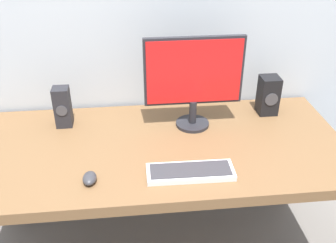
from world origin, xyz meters
TOP-DOWN VIEW (x-y plane):
  - desk at (0.00, 0.00)m, footprint 1.78×0.80m
  - monitor at (0.20, 0.17)m, footprint 0.47×0.17m
  - keyboard_primary at (0.13, -0.24)m, footprint 0.36×0.13m
  - mouse at (-0.28, -0.24)m, footprint 0.06×0.09m
  - speaker_right at (0.61, 0.25)m, footprint 0.10×0.10m
  - speaker_left at (-0.44, 0.23)m, footprint 0.08×0.08m

SIDE VIEW (x-z plane):
  - desk at x=0.00m, z-range 0.30..1.02m
  - keyboard_primary at x=0.13m, z-range 0.72..0.74m
  - mouse at x=-0.28m, z-range 0.72..0.75m
  - speaker_right at x=0.61m, z-range 0.72..0.92m
  - speaker_left at x=-0.44m, z-range 0.72..0.92m
  - monitor at x=0.20m, z-range 0.75..1.20m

